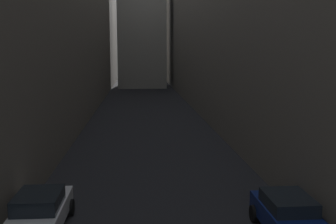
% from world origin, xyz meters
% --- Properties ---
extents(ground_plane, '(264.00, 264.00, 0.00)m').
position_xyz_m(ground_plane, '(0.00, 48.00, 0.00)').
color(ground_plane, black).
extents(building_block_left, '(12.71, 108.00, 20.29)m').
position_xyz_m(building_block_left, '(-11.86, 50.00, 10.15)').
color(building_block_left, '#60594F').
rests_on(building_block_left, ground).
extents(parked_car_left_third, '(1.89, 4.40, 1.53)m').
position_xyz_m(parked_car_left_third, '(-4.40, 17.34, 0.78)').
color(parked_car_left_third, silver).
rests_on(parked_car_left_third, ground).
extents(parked_car_right_third, '(1.88, 3.97, 1.49)m').
position_xyz_m(parked_car_right_third, '(4.40, 16.39, 0.78)').
color(parked_car_right_third, navy).
rests_on(parked_car_right_third, ground).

